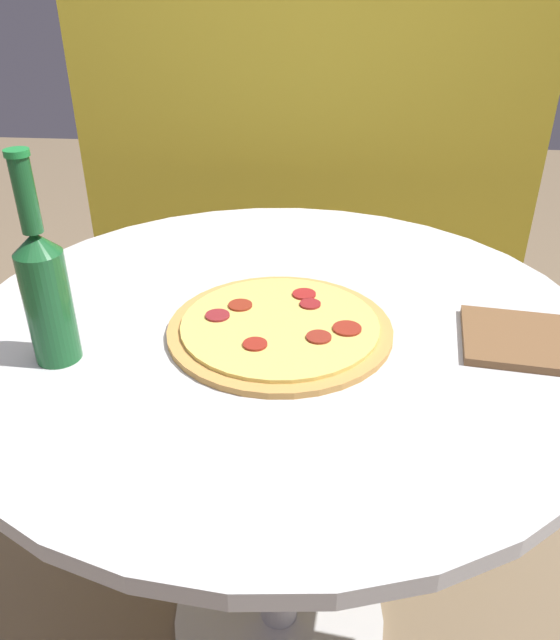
{
  "coord_description": "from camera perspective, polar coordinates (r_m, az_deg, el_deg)",
  "views": [
    {
      "loc": [
        0.08,
        -0.84,
        1.23
      ],
      "look_at": [
        0.01,
        -0.04,
        0.77
      ],
      "focal_mm": 35.0,
      "sensor_mm": 36.0,
      "label": 1
    }
  ],
  "objects": [
    {
      "name": "ground_plane",
      "position": [
        1.49,
        -0.09,
        -25.64
      ],
      "size": [
        8.0,
        8.0,
        0.0
      ],
      "primitive_type": "plane",
      "color": "#7A664C"
    },
    {
      "name": "table",
      "position": [
        1.05,
        -0.11,
        -6.81
      ],
      "size": [
        0.98,
        0.98,
        0.75
      ],
      "color": "silver",
      "rests_on": "ground_plane"
    },
    {
      "name": "fence_panel",
      "position": [
        1.71,
        2.36,
        12.24
      ],
      "size": [
        1.21,
        0.04,
        1.42
      ],
      "color": "gold",
      "rests_on": "ground_plane"
    },
    {
      "name": "pizza",
      "position": [
        0.93,
        0.01,
        -0.65
      ],
      "size": [
        0.33,
        0.33,
        0.02
      ],
      "color": "#C68E47",
      "rests_on": "table"
    },
    {
      "name": "beer_bottle",
      "position": [
        0.87,
        -20.65,
        2.65
      ],
      "size": [
        0.06,
        0.06,
        0.29
      ],
      "color": "#195628",
      "rests_on": "table"
    },
    {
      "name": "pizza_paddle",
      "position": [
        0.97,
        22.79,
        -1.84
      ],
      "size": [
        0.32,
        0.17,
        0.02
      ],
      "rotation": [
        0.0,
        0.0,
        -0.13
      ],
      "color": "brown",
      "rests_on": "table"
    }
  ]
}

